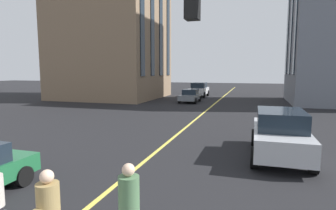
{
  "coord_description": "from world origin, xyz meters",
  "views": [
    {
      "loc": [
        -0.85,
        -3.86,
        3.4
      ],
      "look_at": [
        10.14,
        -0.47,
        1.99
      ],
      "focal_mm": 29.88,
      "sensor_mm": 36.0,
      "label": 1
    }
  ],
  "objects_px": {
    "car_grey_far": "(190,96)",
    "car_silver_near": "(280,133)",
    "traffic_light_mast": "(301,44)",
    "car_white_mid": "(199,89)"
  },
  "relations": [
    {
      "from": "car_grey_far",
      "to": "car_silver_near",
      "type": "xyz_separation_m",
      "value": [
        -18.18,
        -7.68,
        0.27
      ]
    },
    {
      "from": "traffic_light_mast",
      "to": "car_silver_near",
      "type": "bearing_deg",
      "value": -1.94
    },
    {
      "from": "car_grey_far",
      "to": "car_white_mid",
      "type": "xyz_separation_m",
      "value": [
        6.84,
        0.33,
        0.27
      ]
    },
    {
      "from": "car_silver_near",
      "to": "traffic_light_mast",
      "type": "relative_size",
      "value": 0.85
    },
    {
      "from": "car_grey_far",
      "to": "traffic_light_mast",
      "type": "distance_m",
      "value": 24.95
    },
    {
      "from": "car_grey_far",
      "to": "car_silver_near",
      "type": "bearing_deg",
      "value": -157.1
    },
    {
      "from": "car_grey_far",
      "to": "car_silver_near",
      "type": "relative_size",
      "value": 0.83
    },
    {
      "from": "car_white_mid",
      "to": "car_grey_far",
      "type": "bearing_deg",
      "value": -177.24
    },
    {
      "from": "car_grey_far",
      "to": "car_white_mid",
      "type": "relative_size",
      "value": 0.83
    },
    {
      "from": "car_silver_near",
      "to": "traffic_light_mast",
      "type": "height_order",
      "value": "traffic_light_mast"
    }
  ]
}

